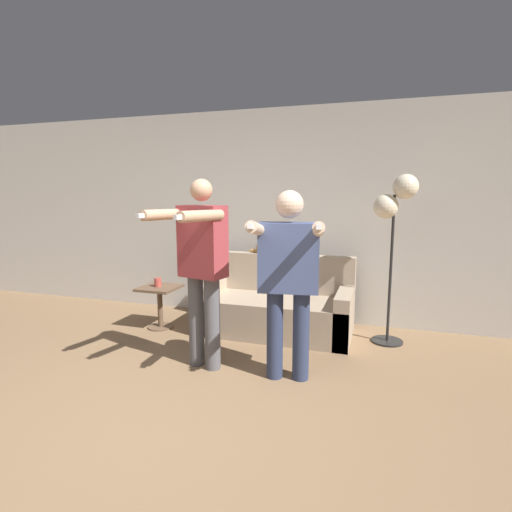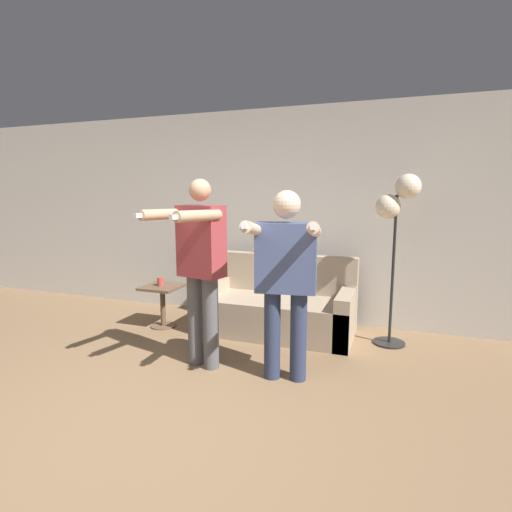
% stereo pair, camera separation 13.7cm
% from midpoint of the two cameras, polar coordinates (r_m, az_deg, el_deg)
% --- Properties ---
extents(ground_plane, '(16.00, 16.00, 0.00)m').
position_cam_midpoint_polar(ground_plane, '(3.00, -18.12, -23.28)').
color(ground_plane, '#846647').
extents(wall_back, '(10.00, 0.05, 2.60)m').
position_cam_midpoint_polar(wall_back, '(5.08, -0.02, 5.80)').
color(wall_back, beige).
rests_on(wall_back, ground_plane).
extents(couch, '(1.71, 0.80, 0.86)m').
position_cam_midpoint_polar(couch, '(4.61, 2.04, -7.49)').
color(couch, tan).
rests_on(couch, ground_plane).
extents(person_left, '(0.58, 0.75, 1.70)m').
position_cam_midpoint_polar(person_left, '(3.56, -8.89, -0.88)').
color(person_left, '#56565B').
rests_on(person_left, ground_plane).
extents(person_right, '(0.63, 0.74, 1.60)m').
position_cam_midpoint_polar(person_right, '(3.29, 3.48, -2.21)').
color(person_right, '#2D3856').
rests_on(person_right, ground_plane).
extents(cat, '(0.44, 0.13, 0.17)m').
position_cam_midpoint_polar(cat, '(4.79, 1.12, 1.26)').
color(cat, tan).
rests_on(cat, couch).
extents(floor_lamp, '(0.43, 0.33, 1.77)m').
position_cam_midpoint_polar(floor_lamp, '(4.30, 18.37, 6.39)').
color(floor_lamp, black).
rests_on(floor_lamp, ground_plane).
extents(side_table, '(0.43, 0.43, 0.50)m').
position_cam_midpoint_polar(side_table, '(4.87, -14.37, -5.88)').
color(side_table, brown).
rests_on(side_table, ground_plane).
extents(cup, '(0.08, 0.08, 0.10)m').
position_cam_midpoint_polar(cup, '(4.83, -14.64, -3.65)').
color(cup, '#B7473D').
rests_on(cup, side_table).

